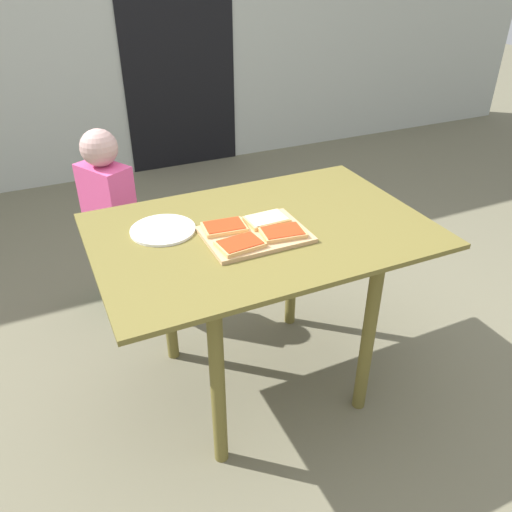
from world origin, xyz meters
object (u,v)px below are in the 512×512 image
Objects in this scene: dining_table at (262,256)px; pizza_slice_near_right at (283,232)px; cutting_board at (255,234)px; pizza_slice_far_left at (224,227)px; child_left at (110,214)px; pizza_slice_far_right at (267,220)px; plate_white_left at (163,230)px; pizza_slice_near_left at (240,244)px.

dining_table is 7.49× the size of pizza_slice_near_right.
cutting_board is 0.11m from pizza_slice_far_left.
child_left is at bearing 117.77° from pizza_slice_near_right.
dining_table is 0.14m from cutting_board.
pizza_slice_far_right and pizza_slice_near_right have the same top height.
pizza_slice_near_right is (0.03, -0.10, 0.14)m from dining_table.
pizza_slice_far_left is at bearing -27.93° from plate_white_left.
plate_white_left is at bearing 162.15° from pizza_slice_far_right.
child_left reaches higher than pizza_slice_near_left.
child_left is (-0.45, 0.75, -0.23)m from pizza_slice_far_right.
cutting_board is 2.24× the size of pizza_slice_near_left.
pizza_slice_far_left and pizza_slice_near_right have the same top height.
dining_table is 7.60× the size of pizza_slice_near_left.
child_left is at bearing 108.33° from pizza_slice_near_left.
cutting_board is (-0.05, -0.04, 0.12)m from dining_table.
pizza_slice_far_right is at bearing 94.21° from pizza_slice_near_right.
plate_white_left is at bearing 129.83° from pizza_slice_near_left.
pizza_slice_far_left is at bearing 142.45° from cutting_board.
pizza_slice_near_right is (0.16, 0.01, 0.00)m from pizza_slice_near_left.
pizza_slice_far_right is (0.07, 0.06, 0.02)m from cutting_board.
pizza_slice_far_left is (-0.13, 0.02, 0.14)m from dining_table.
plate_white_left is at bearing -81.70° from child_left.
plate_white_left is (-0.20, 0.24, -0.02)m from pizza_slice_near_left.
pizza_slice_far_left reaches higher than dining_table.
pizza_slice_far_right is at bearing 38.57° from cutting_board.
cutting_board is 0.11m from pizza_slice_near_left.
pizza_slice_far_right is 0.91m from child_left.
cutting_board is at bearing -65.16° from child_left.
pizza_slice_far_right reaches higher than dining_table.
pizza_slice_near_left is (0.00, -0.13, 0.00)m from pizza_slice_far_left.
cutting_board is 2.24× the size of pizza_slice_far_left.
pizza_slice_near_left is (-0.16, -0.12, 0.00)m from pizza_slice_far_right.
pizza_slice_far_right and pizza_slice_near_left have the same top height.
pizza_slice_near_left is (-0.13, -0.11, 0.14)m from dining_table.
dining_table is 7.61× the size of pizza_slice_far_left.
plate_white_left is (-0.36, 0.22, -0.02)m from pizza_slice_near_right.
pizza_slice_near_left is at bearing -142.34° from cutting_board.
pizza_slice_far_left reaches higher than cutting_board.
child_left is at bearing 111.12° from pizza_slice_far_left.
cutting_board reaches higher than plate_white_left.
pizza_slice_near_right is at bearing -70.53° from dining_table.
pizza_slice_near_right is at bearing 4.51° from pizza_slice_near_left.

